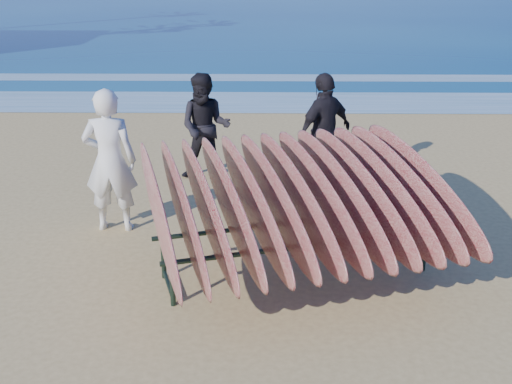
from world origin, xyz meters
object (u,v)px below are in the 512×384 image
person_white (110,161)px  person_dark_b (324,132)px  surfboard_rack (297,198)px  person_dark_a (205,127)px

person_white → person_dark_b: size_ratio=1.04×
surfboard_rack → person_dark_a: bearing=94.5°
surfboard_rack → person_dark_a: person_dark_a is taller
surfboard_rack → person_dark_a: (-1.33, 3.42, -0.08)m
person_white → person_dark_b: bearing=-150.9°
surfboard_rack → person_white: bearing=134.7°
surfboard_rack → person_white: size_ratio=2.04×
surfboard_rack → person_dark_a: 3.67m
person_white → person_dark_b: 3.39m
surfboard_rack → person_dark_b: (0.56, 2.96, -0.03)m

